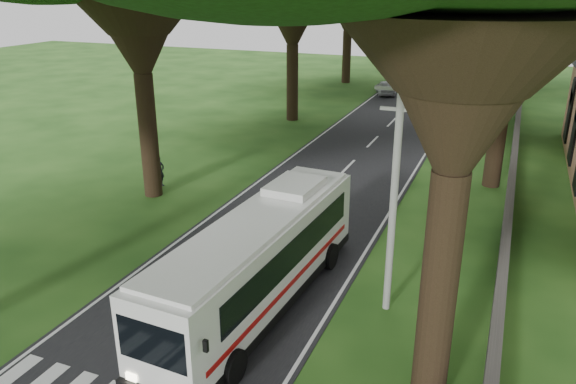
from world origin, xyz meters
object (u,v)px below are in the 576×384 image
(pole_mid, at_px, (463,86))
(distant_car_b, at_px, (422,71))
(pole_near, at_px, (394,192))
(distant_car_a, at_px, (386,87))
(coach_bus, at_px, (260,259))
(pedestrian, at_px, (160,172))
(pole_far, at_px, (486,50))
(distant_car_c, at_px, (460,68))

(pole_mid, xyz_separation_m, distant_car_b, (-6.94, 27.81, -3.41))
(pole_near, height_order, distant_car_a, pole_near)
(coach_bus, bearing_deg, pole_near, 23.27)
(distant_car_a, xyz_separation_m, pedestrian, (-5.37, -29.70, 0.13))
(pole_near, bearing_deg, coach_bus, -159.94)
(pole_mid, height_order, distant_car_b, pole_mid)
(pole_near, xyz_separation_m, distant_car_b, (-6.94, 47.81, -3.41))
(coach_bus, distance_m, distant_car_b, 49.36)
(coach_bus, xyz_separation_m, pedestrian, (-9.89, 8.63, -0.94))
(coach_bus, bearing_deg, distant_car_a, 99.93)
(pole_near, xyz_separation_m, coach_bus, (-3.99, -1.46, -2.41))
(pole_far, xyz_separation_m, distant_car_a, (-8.50, -3.12, -3.48))
(distant_car_b, distance_m, distant_car_c, 6.05)
(distant_car_b, xyz_separation_m, pedestrian, (-6.93, -40.63, 0.06))
(distant_car_b, bearing_deg, pole_mid, -71.12)
(distant_car_b, bearing_deg, pole_far, -43.49)
(distant_car_c, bearing_deg, pole_far, 86.40)
(distant_car_c, height_order, pedestrian, pedestrian)
(distant_car_c, bearing_deg, distant_car_b, 34.94)
(pole_near, height_order, coach_bus, pole_near)
(pole_far, bearing_deg, pedestrian, -112.91)
(pole_near, distance_m, distant_car_a, 38.01)
(pole_far, height_order, pedestrian, pole_far)
(pole_mid, xyz_separation_m, coach_bus, (-3.99, -21.46, -2.41))
(pole_mid, bearing_deg, pole_near, -90.00)
(pedestrian, bearing_deg, pole_near, -105.72)
(pole_near, bearing_deg, pole_far, 90.00)
(coach_bus, xyz_separation_m, distant_car_b, (-2.96, 49.26, -0.99))
(pedestrian, bearing_deg, distant_car_a, 1.38)
(distant_car_b, bearing_deg, coach_bus, -81.70)
(pole_far, distance_m, distant_car_a, 9.70)
(pole_near, bearing_deg, pole_mid, 90.00)
(pole_far, xyz_separation_m, distant_car_b, (-6.94, 7.81, -3.41))
(pole_near, distance_m, pole_mid, 20.00)
(coach_bus, bearing_deg, distant_car_b, 96.65)
(distant_car_b, relative_size, pedestrian, 2.72)
(distant_car_a, height_order, distant_car_b, distant_car_b)
(distant_car_a, distance_m, distant_car_b, 11.04)
(distant_car_c, bearing_deg, coach_bus, 70.99)
(distant_car_a, bearing_deg, pole_mid, 97.37)
(distant_car_c, bearing_deg, distant_car_a, 53.52)
(pole_mid, relative_size, pedestrian, 4.82)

